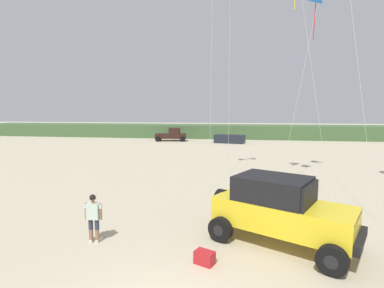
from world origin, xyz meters
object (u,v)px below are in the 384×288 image
object	(u,v)px
kite_purple_stunt	(318,0)
cooler_box	(205,258)
distant_pickup	(172,135)
jeep	(280,209)
person_watching	(94,215)
distant_sedan	(230,139)

from	to	relation	value
kite_purple_stunt	cooler_box	bearing A→B (deg)	-117.34
distant_pickup	kite_purple_stunt	bearing A→B (deg)	-60.05
cooler_box	kite_purple_stunt	size ratio (longest dim) A/B	0.05
cooler_box	distant_pickup	xyz separation A→B (m)	(-9.28, 34.86, 0.75)
jeep	cooler_box	xyz separation A→B (m)	(-2.32, -1.73, -1.01)
jeep	distant_pickup	bearing A→B (deg)	109.30
person_watching	kite_purple_stunt	bearing A→B (deg)	45.34
person_watching	kite_purple_stunt	distance (m)	16.03
jeep	distant_pickup	xyz separation A→B (m)	(-11.60, 33.13, -0.26)
person_watching	distant_sedan	xyz separation A→B (m)	(3.36, 32.41, -0.34)
cooler_box	distant_sedan	bearing A→B (deg)	113.83
person_watching	kite_purple_stunt	xyz separation A→B (m)	(8.98, 9.08, 9.69)
person_watching	cooler_box	xyz separation A→B (m)	(3.87, -0.80, -0.75)
jeep	distant_sedan	size ratio (longest dim) A/B	1.19
distant_pickup	distant_sedan	distance (m)	8.94
person_watching	distant_sedan	bearing A→B (deg)	84.07
person_watching	distant_sedan	size ratio (longest dim) A/B	0.40
person_watching	jeep	bearing A→B (deg)	8.59
distant_pickup	person_watching	bearing A→B (deg)	-80.97
distant_pickup	cooler_box	bearing A→B (deg)	-75.09
jeep	cooler_box	world-z (taller)	jeep
cooler_box	kite_purple_stunt	distance (m)	15.25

